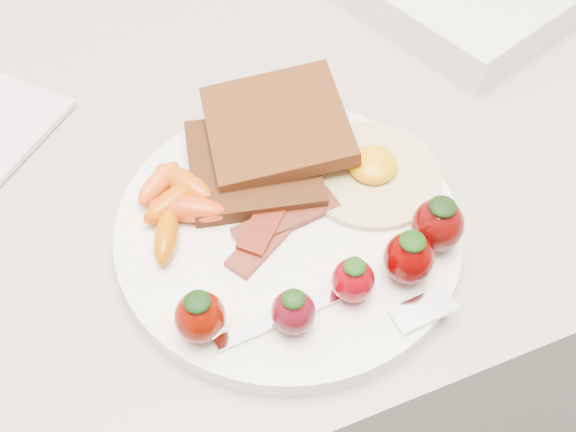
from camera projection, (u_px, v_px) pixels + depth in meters
name	position (u px, v px, depth m)	size (l,w,h in m)	color
counter	(266.00, 342.00, 1.02)	(2.00, 0.60, 0.90)	gray
plate	(288.00, 231.00, 0.57)	(0.27, 0.27, 0.02)	white
toast_lower	(253.00, 165.00, 0.59)	(0.10, 0.10, 0.01)	black
toast_upper	(277.00, 125.00, 0.60)	(0.11, 0.11, 0.01)	black
fried_egg	(372.00, 171.00, 0.59)	(0.14, 0.14, 0.02)	silver
bacon_strips	(276.00, 221.00, 0.56)	(0.10, 0.09, 0.01)	#4B110B
baby_carrots	(176.00, 202.00, 0.56)	(0.07, 0.10, 0.02)	#BF4A00
strawberries	(352.00, 270.00, 0.51)	(0.22, 0.06, 0.05)	#5C0900
fork	(351.00, 312.00, 0.51)	(0.17, 0.05, 0.00)	silver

